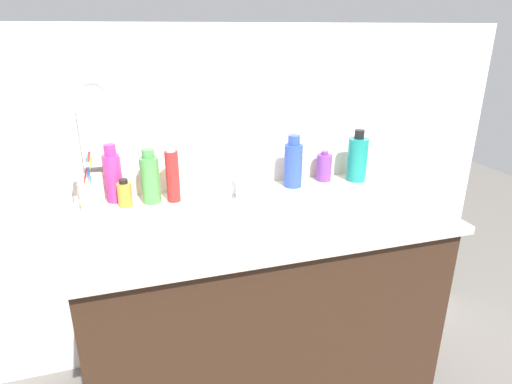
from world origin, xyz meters
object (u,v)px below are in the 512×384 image
at_px(bottle_shampoo_blue, 293,164).
at_px(cup_white_ceramic, 91,194).
at_px(bottle_mouthwash_teal, 357,158).
at_px(bottle_toner_green, 150,178).
at_px(bottle_spray_red, 173,174).
at_px(bottle_oil_amber, 125,194).
at_px(hand_towel, 97,134).
at_px(bottle_cream_purple, 324,167).
at_px(faucet, 235,191).
at_px(bottle_soap_pink, 113,176).

height_order(bottle_shampoo_blue, cup_white_ceramic, same).
relative_size(bottle_mouthwash_teal, bottle_toner_green, 1.07).
bearing_deg(bottle_spray_red, bottle_oil_amber, 179.53).
relative_size(bottle_oil_amber, bottle_spray_red, 0.46).
relative_size(hand_towel, bottle_mouthwash_teal, 1.12).
height_order(bottle_mouthwash_teal, bottle_toner_green, bottle_mouthwash_teal).
bearing_deg(bottle_toner_green, bottle_cream_purple, 2.76).
height_order(bottle_toner_green, bottle_spray_red, bottle_spray_red).
height_order(hand_towel, cup_white_ceramic, hand_towel).
bearing_deg(cup_white_ceramic, bottle_mouthwash_teal, 0.59).
bearing_deg(bottle_spray_red, bottle_toner_green, 170.83).
xyz_separation_m(hand_towel, bottle_toner_green, (0.15, -0.11, -0.14)).
xyz_separation_m(faucet, bottle_mouthwash_teal, (0.49, 0.05, 0.06)).
height_order(bottle_soap_pink, bottle_spray_red, bottle_spray_red).
height_order(bottle_spray_red, cup_white_ceramic, bottle_spray_red).
xyz_separation_m(bottle_soap_pink, bottle_toner_green, (0.12, -0.05, -0.00)).
bearing_deg(faucet, bottle_shampoo_blue, 13.97).
bearing_deg(bottle_spray_red, cup_white_ceramic, -179.99).
bearing_deg(cup_white_ceramic, bottle_spray_red, 0.01).
height_order(bottle_oil_amber, cup_white_ceramic, cup_white_ceramic).
height_order(bottle_soap_pink, bottle_shampoo_blue, bottle_soap_pink).
relative_size(bottle_shampoo_blue, cup_white_ceramic, 1.00).
relative_size(bottle_toner_green, bottle_oil_amber, 1.98).
relative_size(hand_towel, bottle_shampoo_blue, 1.15).
bearing_deg(bottle_mouthwash_teal, bottle_cream_purple, 164.70).
xyz_separation_m(bottle_mouthwash_teal, bottle_spray_red, (-0.70, -0.01, 0.01)).
bearing_deg(bottle_soap_pink, cup_white_ceramic, -140.56).
relative_size(bottle_soap_pink, bottle_cream_purple, 1.69).
relative_size(hand_towel, bottle_spray_red, 1.09).
relative_size(bottle_toner_green, cup_white_ceramic, 0.95).
height_order(hand_towel, bottle_oil_amber, hand_towel).
bearing_deg(bottle_toner_green, cup_white_ceramic, -176.40).
bearing_deg(faucet, cup_white_ceramic, 174.93).
bearing_deg(faucet, bottle_mouthwash_teal, 5.91).
distance_m(bottle_mouthwash_teal, bottle_spray_red, 0.70).
height_order(bottle_cream_purple, bottle_oil_amber, bottle_cream_purple).
distance_m(faucet, bottle_spray_red, 0.22).
height_order(bottle_mouthwash_teal, bottle_cream_purple, bottle_mouthwash_teal).
bearing_deg(bottle_shampoo_blue, bottle_mouthwash_teal, -1.60).
xyz_separation_m(faucet, bottle_toner_green, (-0.28, 0.05, 0.06)).
xyz_separation_m(bottle_mouthwash_teal, bottle_oil_amber, (-0.85, -0.01, -0.04)).
height_order(bottle_cream_purple, cup_white_ceramic, cup_white_ceramic).
xyz_separation_m(bottle_soap_pink, cup_white_ceramic, (-0.07, -0.06, -0.04)).
height_order(bottle_cream_purple, bottle_spray_red, bottle_spray_red).
bearing_deg(cup_white_ceramic, bottle_oil_amber, 0.76).
distance_m(bottle_toner_green, bottle_oil_amber, 0.10).
xyz_separation_m(bottle_spray_red, cup_white_ceramic, (-0.26, -0.00, -0.04)).
relative_size(bottle_cream_purple, bottle_toner_green, 0.64).
xyz_separation_m(bottle_soap_pink, bottle_shampoo_blue, (0.63, -0.04, -0.00)).
xyz_separation_m(faucet, bottle_soap_pink, (-0.39, 0.10, 0.06)).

